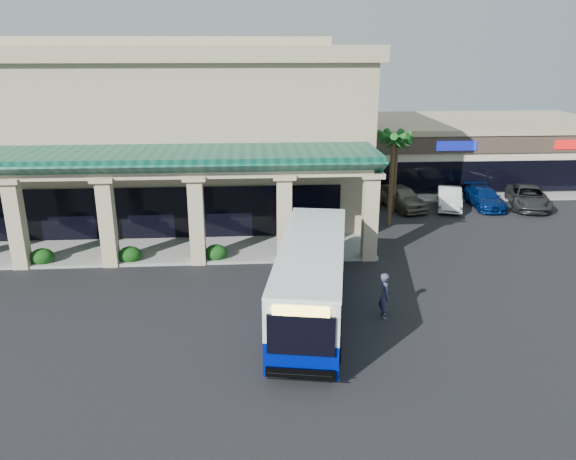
{
  "coord_description": "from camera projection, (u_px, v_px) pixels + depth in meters",
  "views": [
    {
      "loc": [
        -0.14,
        -22.49,
        10.98
      ],
      "look_at": [
        1.6,
        3.8,
        2.2
      ],
      "focal_mm": 35.0,
      "sensor_mm": 36.0,
      "label": 1
    }
  ],
  "objects": [
    {
      "name": "broadleaf_tree",
      "position": [
        352.0,
        163.0,
        42.46
      ],
      "size": [
        2.6,
        2.6,
        4.81
      ],
      "primitive_type": null,
      "color": "#0E380C",
      "rests_on": "ground"
    },
    {
      "name": "transit_bus",
      "position": [
        312.0,
        280.0,
        23.46
      ],
      "size": [
        4.55,
        11.62,
        3.17
      ],
      "primitive_type": null,
      "rotation": [
        0.0,
        0.0,
        -0.17
      ],
      "color": "#000E87",
      "rests_on": "ground"
    },
    {
      "name": "car_gray",
      "position": [
        528.0,
        197.0,
        39.33
      ],
      "size": [
        3.88,
        5.85,
        1.49
      ],
      "primitive_type": "imported",
      "rotation": [
        0.0,
        0.0,
        -0.28
      ],
      "color": "#2C2D2F",
      "rests_on": "ground"
    },
    {
      "name": "arcade",
      "position": [
        104.0,
        204.0,
        29.8
      ],
      "size": [
        30.0,
        6.2,
        5.7
      ],
      "primitive_type": null,
      "color": "#0A4133",
      "rests_on": "ground"
    },
    {
      "name": "strip_mall",
      "position": [
        464.0,
        149.0,
        47.84
      ],
      "size": [
        22.5,
        12.5,
        4.9
      ],
      "primitive_type": null,
      "color": "beige",
      "rests_on": "ground"
    },
    {
      "name": "car_white",
      "position": [
        449.0,
        198.0,
        39.09
      ],
      "size": [
        2.73,
        4.67,
        1.45
      ],
      "primitive_type": "imported",
      "rotation": [
        0.0,
        0.0,
        -0.29
      ],
      "color": "white",
      "rests_on": "ground"
    },
    {
      "name": "palm_0",
      "position": [
        391.0,
        174.0,
        34.67
      ],
      "size": [
        2.4,
        2.4,
        6.6
      ],
      "primitive_type": null,
      "color": "#144C16",
      "rests_on": "ground"
    },
    {
      "name": "car_red",
      "position": [
        484.0,
        198.0,
        39.42
      ],
      "size": [
        2.04,
        4.71,
        1.35
      ],
      "primitive_type": "imported",
      "rotation": [
        0.0,
        0.0,
        -0.03
      ],
      "color": "#041B57",
      "rests_on": "ground"
    },
    {
      "name": "ground",
      "position": [
        258.0,
        305.0,
        24.77
      ],
      "size": [
        110.0,
        110.0,
        0.0
      ],
      "primitive_type": "plane",
      "color": "black"
    },
    {
      "name": "main_building",
      "position": [
        133.0,
        127.0,
        37.62
      ],
      "size": [
        30.8,
        14.8,
        11.35
      ],
      "primitive_type": null,
      "color": "tan",
      "rests_on": "ground"
    },
    {
      "name": "car_silver",
      "position": [
        401.0,
        197.0,
        39.04
      ],
      "size": [
        3.27,
        5.16,
        1.64
      ],
      "primitive_type": "imported",
      "rotation": [
        0.0,
        0.0,
        0.3
      ],
      "color": "#605A4B",
      "rests_on": "ground"
    },
    {
      "name": "pedestrian",
      "position": [
        385.0,
        295.0,
        23.39
      ],
      "size": [
        0.5,
        0.74,
        1.99
      ],
      "primitive_type": "imported",
      "rotation": [
        0.0,
        0.0,
        1.54
      ],
      "color": "#3C3D58",
      "rests_on": "ground"
    },
    {
      "name": "palm_1",
      "position": [
        395.0,
        170.0,
        37.7
      ],
      "size": [
        2.4,
        2.4,
        5.8
      ],
      "primitive_type": null,
      "color": "#144C16",
      "rests_on": "ground"
    }
  ]
}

